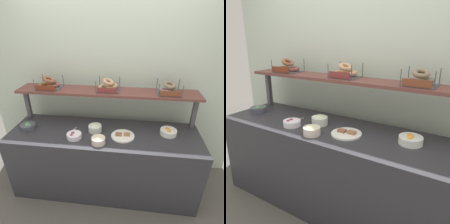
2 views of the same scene
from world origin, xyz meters
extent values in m
plane|color=#595651|center=(0.00, 0.00, 0.00)|extent=(8.00, 8.00, 0.00)
cube|color=silver|center=(0.00, 0.55, 1.20)|extent=(3.45, 0.06, 2.40)
cube|color=#2D2D33|center=(0.00, 0.00, 0.42)|extent=(2.25, 0.70, 0.85)
cube|color=#4C4C51|center=(-1.07, 0.27, 1.05)|extent=(0.05, 0.05, 0.40)
cube|color=#4C4C51|center=(1.07, 0.27, 1.05)|extent=(0.05, 0.05, 0.40)
cube|color=brown|center=(0.00, 0.27, 1.26)|extent=(2.21, 0.32, 0.03)
cylinder|color=white|center=(-0.11, 0.01, 0.89)|extent=(0.16, 0.16, 0.08)
ellipsoid|color=beige|center=(-0.11, 0.01, 0.92)|extent=(0.12, 0.12, 0.06)
cylinder|color=white|center=(0.75, 0.06, 0.88)|extent=(0.19, 0.19, 0.06)
sphere|color=orange|center=(0.75, 0.07, 0.90)|extent=(0.04, 0.04, 0.04)
sphere|color=orange|center=(0.74, 0.08, 0.90)|extent=(0.05, 0.05, 0.05)
sphere|color=orange|center=(0.75, 0.06, 0.90)|extent=(0.04, 0.04, 0.04)
sphere|color=gold|center=(0.75, 0.02, 0.90)|extent=(0.05, 0.05, 0.05)
sphere|color=#F9A43C|center=(0.76, 0.06, 0.90)|extent=(0.05, 0.05, 0.05)
cylinder|color=silver|center=(-0.02, -0.22, 0.89)|extent=(0.15, 0.15, 0.07)
ellipsoid|color=beige|center=(-0.02, -0.22, 0.91)|extent=(0.12, 0.12, 0.05)
cylinder|color=white|center=(-0.31, -0.15, 0.88)|extent=(0.17, 0.17, 0.06)
sphere|color=#AC213A|center=(-0.34, -0.14, 0.90)|extent=(0.04, 0.04, 0.04)
sphere|color=#88344B|center=(-0.33, -0.14, 0.90)|extent=(0.04, 0.04, 0.04)
sphere|color=#9F3B5F|center=(-0.33, -0.18, 0.90)|extent=(0.04, 0.04, 0.04)
cylinder|color=#484C58|center=(-0.94, -0.02, 0.88)|extent=(0.18, 0.18, 0.06)
sphere|color=#699C5C|center=(-0.95, -0.04, 0.90)|extent=(0.03, 0.03, 0.03)
sphere|color=#4C8C4E|center=(-0.91, -0.03, 0.90)|extent=(0.05, 0.05, 0.05)
sphere|color=#6BAD58|center=(-0.94, -0.04, 0.90)|extent=(0.04, 0.04, 0.04)
sphere|color=#50AD4A|center=(-0.94, -0.02, 0.90)|extent=(0.05, 0.05, 0.05)
cylinder|color=white|center=(0.23, -0.06, 0.86)|extent=(0.27, 0.27, 0.01)
cube|color=#935F42|center=(0.18, -0.06, 0.88)|extent=(0.07, 0.05, 0.02)
cube|color=#A06B49|center=(0.28, -0.05, 0.88)|extent=(0.07, 0.05, 0.02)
cube|color=#B7B7BC|center=(-0.37, 0.00, 0.86)|extent=(0.06, 0.14, 0.01)
ellipsoid|color=#B7B7BC|center=(-0.40, -0.08, 0.86)|extent=(0.04, 0.03, 0.01)
cube|color=#4C4C51|center=(-0.72, 0.27, 1.28)|extent=(0.29, 0.24, 0.01)
cylinder|color=#4C4C51|center=(-0.86, 0.16, 1.35)|extent=(0.01, 0.01, 0.14)
cylinder|color=#4C4C51|center=(-0.58, 0.16, 1.35)|extent=(0.01, 0.01, 0.14)
cylinder|color=#4C4C51|center=(-0.86, 0.39, 1.35)|extent=(0.01, 0.01, 0.14)
cylinder|color=#4C4C51|center=(-0.58, 0.39, 1.35)|extent=(0.01, 0.01, 0.14)
cube|color=maroon|center=(-0.72, 0.15, 1.32)|extent=(0.24, 0.01, 0.06)
torus|color=brown|center=(-0.77, 0.24, 1.32)|extent=(0.18, 0.18, 0.06)
torus|color=brown|center=(-0.68, 0.31, 1.31)|extent=(0.15, 0.16, 0.05)
torus|color=brown|center=(-0.72, 0.27, 1.39)|extent=(0.15, 0.15, 0.09)
cube|color=#4C4C51|center=(0.02, 0.29, 1.28)|extent=(0.27, 0.24, 0.01)
cylinder|color=#4C4C51|center=(-0.11, 0.17, 1.35)|extent=(0.01, 0.01, 0.14)
cylinder|color=#4C4C51|center=(0.15, 0.17, 1.35)|extent=(0.01, 0.01, 0.14)
cylinder|color=#4C4C51|center=(-0.11, 0.40, 1.35)|extent=(0.01, 0.01, 0.14)
cylinder|color=#4C4C51|center=(0.15, 0.40, 1.35)|extent=(0.01, 0.01, 0.14)
cube|color=brown|center=(0.02, 0.17, 1.32)|extent=(0.23, 0.01, 0.06)
torus|color=tan|center=(-0.03, 0.26, 1.32)|extent=(0.18, 0.18, 0.06)
torus|color=tan|center=(0.06, 0.32, 1.32)|extent=(0.18, 0.18, 0.06)
torus|color=tan|center=(0.02, 0.29, 1.38)|extent=(0.18, 0.18, 0.09)
cube|color=#4C4C51|center=(0.73, 0.27, 1.28)|extent=(0.27, 0.24, 0.01)
cylinder|color=#4C4C51|center=(0.60, 0.15, 1.35)|extent=(0.01, 0.01, 0.14)
cylinder|color=#4C4C51|center=(0.86, 0.15, 1.35)|extent=(0.01, 0.01, 0.14)
cylinder|color=#4C4C51|center=(0.60, 0.38, 1.35)|extent=(0.01, 0.01, 0.14)
cylinder|color=#4C4C51|center=(0.86, 0.38, 1.35)|extent=(0.01, 0.01, 0.14)
cube|color=brown|center=(0.73, 0.15, 1.32)|extent=(0.23, 0.01, 0.06)
torus|color=#80575A|center=(0.68, 0.24, 1.32)|extent=(0.20, 0.20, 0.06)
torus|color=#726B5A|center=(0.77, 0.31, 1.32)|extent=(0.14, 0.14, 0.06)
torus|color=#857056|center=(0.73, 0.27, 1.38)|extent=(0.19, 0.19, 0.08)
camera|label=1|loc=(0.33, -1.86, 2.08)|focal=30.26mm
camera|label=2|loc=(1.13, -1.66, 1.66)|focal=36.79mm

